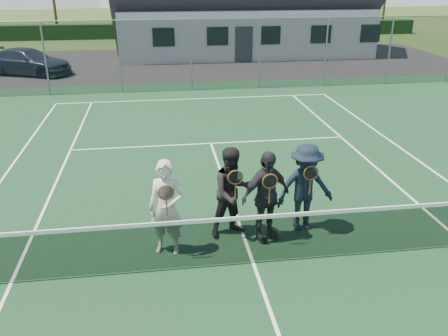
% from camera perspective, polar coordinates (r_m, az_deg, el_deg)
% --- Properties ---
extents(ground, '(220.00, 220.00, 0.00)m').
position_cam_1_polar(ground, '(27.49, -5.00, 12.35)').
color(ground, '#294819').
rests_on(ground, ground).
extents(court_surface, '(30.00, 30.00, 0.02)m').
position_cam_1_polar(court_surface, '(8.65, 3.50, -11.32)').
color(court_surface, '#14381E').
rests_on(court_surface, ground).
extents(tarmac_carpark, '(40.00, 12.00, 0.01)m').
position_cam_1_polar(tarmac_carpark, '(27.56, -13.51, 11.86)').
color(tarmac_carpark, black).
rests_on(tarmac_carpark, ground).
extents(hedge_row, '(40.00, 1.20, 1.10)m').
position_cam_1_polar(hedge_row, '(39.29, -6.17, 16.17)').
color(hedge_row, black).
rests_on(hedge_row, ground).
extents(car_c, '(4.79, 3.44, 1.29)m').
position_cam_1_polar(car_c, '(26.29, -22.51, 11.73)').
color(car_c, '#1C2238').
rests_on(car_c, ground).
extents(court_markings, '(11.03, 23.83, 0.01)m').
position_cam_1_polar(court_markings, '(8.64, 3.50, -11.23)').
color(court_markings, white).
rests_on(court_markings, court_surface).
extents(tennis_net, '(11.68, 0.08, 1.10)m').
position_cam_1_polar(tennis_net, '(8.37, 3.58, -8.31)').
color(tennis_net, slate).
rests_on(tennis_net, ground).
extents(perimeter_fence, '(30.07, 0.07, 3.02)m').
position_cam_1_polar(perimeter_fence, '(20.84, -3.99, 13.38)').
color(perimeter_fence, slate).
rests_on(perimeter_fence, ground).
extents(player_a, '(0.76, 0.61, 1.80)m').
position_cam_1_polar(player_a, '(8.55, -6.92, -4.79)').
color(player_a, beige).
rests_on(player_a, court_surface).
extents(player_b, '(1.03, 0.90, 1.80)m').
position_cam_1_polar(player_b, '(9.07, 1.09, -2.94)').
color(player_b, black).
rests_on(player_b, court_surface).
extents(player_c, '(1.14, 0.81, 1.80)m').
position_cam_1_polar(player_c, '(8.95, 5.06, -3.41)').
color(player_c, '#242529').
rests_on(player_c, court_surface).
extents(player_d, '(1.24, 0.81, 1.80)m').
position_cam_1_polar(player_d, '(9.39, 9.74, -2.36)').
color(player_d, black).
rests_on(player_d, court_surface).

